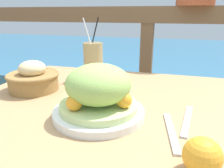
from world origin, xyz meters
TOP-DOWN VIEW (x-y plane):
  - patio_table at (0.00, 0.00)m, footprint 0.95×0.85m
  - railing_fence at (0.00, 0.74)m, footprint 2.80×0.08m
  - sea_backdrop at (0.00, 3.24)m, footprint 12.00×4.00m
  - salad_plate at (-0.02, -0.06)m, footprint 0.24×0.24m
  - drink_glass at (-0.15, 0.25)m, footprint 0.08×0.08m
  - bread_basket at (-0.31, 0.07)m, footprint 0.18×0.18m
  - fork at (0.17, -0.09)m, footprint 0.05×0.18m
  - knife at (0.21, -0.02)m, footprint 0.04×0.18m
  - orange_near_basket at (0.22, -0.22)m, footprint 0.07×0.07m

SIDE VIEW (x-z plane):
  - sea_backdrop at x=0.00m, z-range 0.00..0.38m
  - patio_table at x=0.00m, z-range 0.26..1.01m
  - fork at x=0.17m, z-range 0.74..0.75m
  - knife at x=0.21m, z-range 0.74..0.75m
  - orange_near_basket at x=0.22m, z-range 0.74..0.81m
  - railing_fence at x=0.00m, z-range 0.26..1.31m
  - bread_basket at x=-0.31m, z-range 0.73..0.84m
  - salad_plate at x=-0.02m, z-range 0.73..0.88m
  - drink_glass at x=-0.15m, z-range 0.70..0.95m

